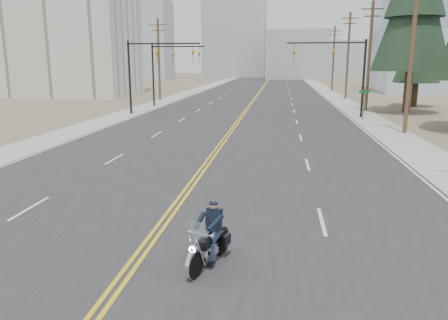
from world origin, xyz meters
TOP-DOWN VIEW (x-y plane):
  - ground_plane at (0.00, 0.00)m, footprint 400.00×400.00m
  - road at (0.00, 70.00)m, footprint 20.00×200.00m
  - sidewalk_left at (-11.50, 70.00)m, footprint 3.00×200.00m
  - sidewalk_right at (11.50, 70.00)m, footprint 3.00×200.00m
  - traffic_mast_left at (-8.98, 32.00)m, footprint 7.10×0.26m
  - traffic_mast_right at (8.98, 32.00)m, footprint 7.10×0.26m
  - traffic_mast_far at (-9.31, 40.00)m, footprint 6.10×0.26m
  - street_sign at (10.80, 30.00)m, footprint 0.90×0.06m
  - utility_pole_b at (12.50, 23.00)m, footprint 2.20×0.30m
  - utility_pole_c at (12.50, 38.00)m, footprint 2.20×0.30m
  - utility_pole_d at (12.50, 53.00)m, footprint 2.20×0.30m
  - utility_pole_e at (12.50, 70.00)m, footprint 2.20×0.30m
  - utility_pole_left at (-12.50, 48.00)m, footprint 2.20×0.30m
  - haze_bldg_a at (-35.00, 115.00)m, footprint 14.00×12.00m
  - haze_bldg_b at (8.00, 125.00)m, footprint 18.00×14.00m
  - haze_bldg_c at (40.00, 110.00)m, footprint 16.00×12.00m
  - haze_bldg_d at (-12.00, 140.00)m, footprint 20.00×15.00m
  - haze_bldg_e at (25.00, 150.00)m, footprint 14.00×14.00m
  - haze_bldg_f at (-50.00, 130.00)m, footprint 12.00×12.00m
  - motorcyclist at (1.90, 0.55)m, footprint 1.47×2.25m
  - conifer_far at (18.77, 43.19)m, footprint 5.07×5.07m

SIDE VIEW (x-z plane):
  - ground_plane at x=0.00m, z-range 0.00..0.00m
  - road at x=0.00m, z-range 0.00..0.01m
  - sidewalk_left at x=-11.50m, z-range 0.00..0.01m
  - sidewalk_right at x=11.50m, z-range 0.00..0.01m
  - motorcyclist at x=1.90m, z-range 0.00..1.62m
  - street_sign at x=10.80m, z-range 0.49..3.12m
  - traffic_mast_far at x=-9.31m, z-range 1.37..8.37m
  - traffic_mast_left at x=-8.98m, z-range 1.44..8.44m
  - traffic_mast_right at x=8.98m, z-range 1.44..8.44m
  - utility_pole_left at x=-12.50m, z-range 0.23..10.73m
  - utility_pole_c at x=12.50m, z-range 0.23..11.23m
  - utility_pole_e at x=12.50m, z-range 0.23..11.23m
  - utility_pole_b at x=12.50m, z-range 0.23..11.73m
  - utility_pole_d at x=12.50m, z-range 0.23..11.73m
  - haze_bldg_e at x=25.00m, z-range 0.00..12.00m
  - haze_bldg_b at x=8.00m, z-range 0.00..14.00m
  - conifer_far at x=18.77m, z-range 1.00..14.58m
  - haze_bldg_f at x=-50.00m, z-range 0.00..16.00m
  - haze_bldg_c at x=40.00m, z-range 0.00..18.00m
  - haze_bldg_a at x=-35.00m, z-range 0.00..22.00m
  - haze_bldg_d at x=-12.00m, z-range 0.00..26.00m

